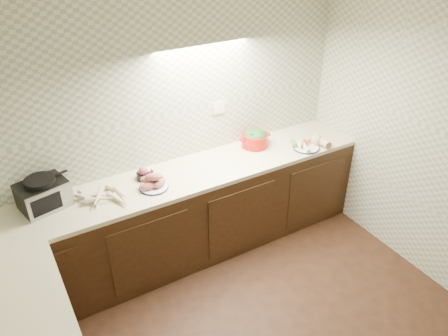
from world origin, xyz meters
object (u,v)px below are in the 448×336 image
parsnip_pile (105,195)px  onion_bowl (145,174)px  sweet_potato_plate (153,182)px  veg_plate (311,143)px  toaster_oven (43,194)px  dutch_oven (255,138)px

parsnip_pile → onion_bowl: (0.39, 0.13, 0.01)m
parsnip_pile → sweet_potato_plate: bearing=-7.0°
veg_plate → sweet_potato_plate: bearing=176.0°
onion_bowl → toaster_oven: bearing=179.4°
toaster_oven → onion_bowl: bearing=-13.9°
toaster_oven → parsnip_pile: 0.47m
onion_bowl → parsnip_pile: bearing=-162.3°
sweet_potato_plate → dutch_oven: (1.15, 0.18, 0.04)m
dutch_oven → veg_plate: (0.46, -0.29, -0.04)m
parsnip_pile → dutch_oven: 1.56m
onion_bowl → veg_plate: size_ratio=0.45×
sweet_potato_plate → dutch_oven: bearing=9.0°
parsnip_pile → dutch_oven: dutch_oven is taller
toaster_oven → dutch_oven: 1.99m
sweet_potato_plate → dutch_oven: size_ratio=0.76×
parsnip_pile → onion_bowl: 0.41m
dutch_oven → onion_bowl: bearing=-176.2°
parsnip_pile → sweet_potato_plate: (0.40, -0.05, 0.02)m
toaster_oven → parsnip_pile: toaster_oven is taller
toaster_oven → sweet_potato_plate: 0.86m
toaster_oven → veg_plate: size_ratio=1.22×
veg_plate → dutch_oven: bearing=147.6°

